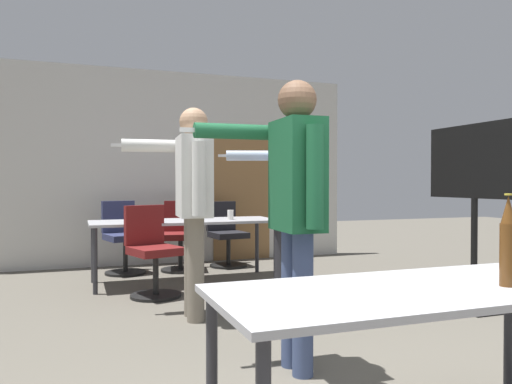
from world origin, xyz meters
The scene contains 13 objects.
back_wall centered at (0.03, 5.81, 1.39)m, with size 5.51×0.12×2.80m.
conference_table_near centered at (0.08, 0.25, 0.66)m, with size 1.78×0.75×0.73m.
conference_table_far centered at (-0.08, 4.31, 0.67)m, with size 2.17×0.77×0.73m.
tv_screen centered at (2.21, 2.18, 1.10)m, with size 0.44×1.17×1.72m.
person_left_plaid centered at (0.71, 3.30, 1.07)m, with size 0.75×0.83×1.78m.
person_center_tall centered at (-0.01, 1.32, 1.10)m, with size 0.80×0.63×1.81m.
person_far_watching centered at (-0.35, 2.72, 1.09)m, with size 0.82×0.75×1.82m.
office_chair_mid_tucked centered at (-0.55, 3.72, 0.44)m, with size 0.59×0.63×0.93m.
office_chair_near_pushed centered at (-0.72, 5.18, 0.44)m, with size 0.57×0.62×0.93m.
office_chair_far_right centered at (0.03, 5.14, 0.43)m, with size 0.54×0.59×0.93m.
office_chair_far_left centered at (0.70, 5.26, 0.42)m, with size 0.52×0.58×0.90m.
beer_bottle centered at (0.44, 0.13, 0.92)m, with size 0.07×0.07×0.40m.
drink_cup centered at (0.45, 4.22, 0.79)m, with size 0.07×0.07×0.12m.
Camera 1 is at (-1.29, -1.50, 1.17)m, focal length 35.00 mm.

